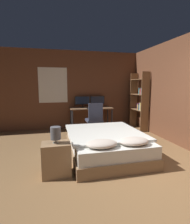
% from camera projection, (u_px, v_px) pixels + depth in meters
% --- Properties ---
extents(ground_plane, '(20.00, 20.00, 0.00)m').
position_uv_depth(ground_plane, '(148.00, 188.00, 2.58)').
color(ground_plane, brown).
extents(wall_back, '(12.00, 0.08, 2.70)m').
position_uv_depth(wall_back, '(90.00, 90.00, 6.27)').
color(wall_back, brown).
rests_on(wall_back, ground_plane).
extents(wall_side_right, '(0.06, 12.00, 2.70)m').
position_uv_depth(wall_side_right, '(183.00, 92.00, 4.24)').
color(wall_side_right, brown).
rests_on(wall_side_right, ground_plane).
extents(bed, '(1.58, 2.01, 0.58)m').
position_uv_depth(bed, '(106.00, 143.00, 3.81)').
color(bed, '#846647').
rests_on(bed, ground_plane).
extents(nightstand, '(0.47, 0.36, 0.56)m').
position_uv_depth(nightstand, '(56.00, 159.00, 2.94)').
color(nightstand, '#997551').
rests_on(nightstand, ground_plane).
extents(bedside_lamp, '(0.17, 0.17, 0.27)m').
position_uv_depth(bedside_lamp, '(56.00, 133.00, 2.87)').
color(bedside_lamp, gray).
rests_on(bedside_lamp, nightstand).
extents(desk, '(1.45, 0.58, 0.76)m').
position_uv_depth(desk, '(91.00, 111.00, 6.02)').
color(desk, '#846042').
rests_on(desk, ground_plane).
extents(monitor_left, '(0.51, 0.16, 0.38)m').
position_uv_depth(monitor_left, '(82.00, 101.00, 6.09)').
color(monitor_left, black).
rests_on(monitor_left, desk).
extents(monitor_right, '(0.51, 0.16, 0.38)m').
position_uv_depth(monitor_right, '(97.00, 101.00, 6.22)').
color(monitor_right, black).
rests_on(monitor_right, desk).
extents(keyboard, '(0.38, 0.13, 0.02)m').
position_uv_depth(keyboard, '(92.00, 108.00, 5.82)').
color(keyboard, black).
rests_on(keyboard, desk).
extents(computer_mouse, '(0.07, 0.05, 0.04)m').
position_uv_depth(computer_mouse, '(100.00, 108.00, 5.88)').
color(computer_mouse, black).
rests_on(computer_mouse, desk).
extents(office_chair, '(0.52, 0.52, 1.00)m').
position_uv_depth(office_chair, '(94.00, 122.00, 5.29)').
color(office_chair, black).
rests_on(office_chair, ground_plane).
extents(bookshelf, '(0.29, 0.84, 1.95)m').
position_uv_depth(bookshelf, '(140.00, 99.00, 5.93)').
color(bookshelf, brown).
rests_on(bookshelf, ground_plane).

